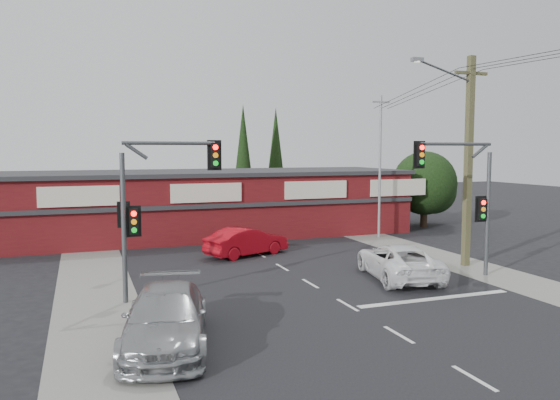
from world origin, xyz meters
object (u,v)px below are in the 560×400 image
object	(u,v)px
white_suv	(398,261)
utility_pole	(466,154)
silver_suv	(166,318)
red_sedan	(247,241)
shop_building	(208,202)

from	to	relation	value
white_suv	utility_pole	xyz separation A→B (m)	(4.36, 1.12, 4.64)
silver_suv	red_sedan	world-z (taller)	silver_suv
silver_suv	shop_building	distance (m)	20.84
silver_suv	utility_pole	xyz separation A→B (m)	(15.13, 5.99, 4.57)
shop_building	utility_pole	world-z (taller)	utility_pole
red_sedan	shop_building	xyz separation A→B (m)	(-0.27, 7.87, 1.38)
white_suv	shop_building	bearing A→B (deg)	-59.82
silver_suv	red_sedan	distance (m)	13.54
white_suv	red_sedan	distance (m)	8.66
silver_suv	utility_pole	bearing A→B (deg)	33.68
shop_building	utility_pole	distance (m)	17.15
white_suv	silver_suv	distance (m)	11.82
utility_pole	white_suv	bearing A→B (deg)	-165.58
red_sedan	shop_building	bearing A→B (deg)	-19.13
white_suv	red_sedan	bearing A→B (deg)	-44.98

